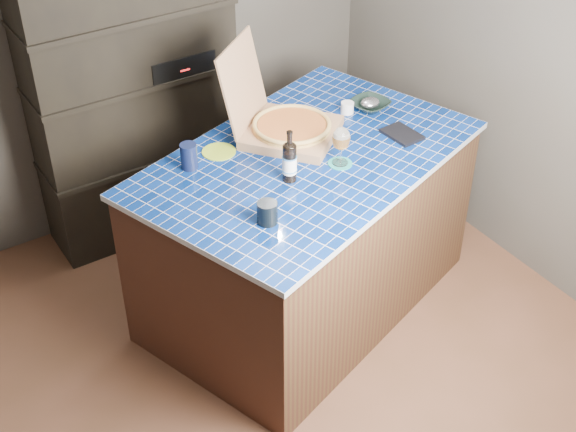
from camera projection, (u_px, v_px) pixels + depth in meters
room at (269, 168)px, 3.51m from camera, size 3.50×3.50×3.50m
shelving_unit at (135, 99)px, 4.75m from camera, size 1.20×0.41×1.80m
kitchen_island at (306, 232)px, 4.39m from camera, size 2.05×1.64×0.98m
pizza_box at (286, 124)px, 4.22m from camera, size 0.69×0.71×0.49m
mead_bottle at (290, 161)px, 3.86m from camera, size 0.07×0.07×0.27m
teal_trivet at (340, 163)px, 4.04m from camera, size 0.12×0.12×0.01m
wine_glass at (341, 139)px, 3.95m from camera, size 0.09×0.09×0.20m
tumbler at (267, 213)px, 3.62m from camera, size 0.10×0.10×0.11m
dvd_case at (402, 134)px, 4.26m from camera, size 0.16×0.22×0.02m
bowl at (370, 105)px, 4.48m from camera, size 0.25×0.25×0.05m
foil_contents at (370, 103)px, 4.47m from camera, size 0.11×0.10×0.05m
white_jar at (347, 108)px, 4.45m from camera, size 0.07×0.07×0.06m
navy_cup at (189, 156)px, 3.97m from camera, size 0.08×0.08×0.13m
green_trivet at (219, 152)px, 4.13m from camera, size 0.18×0.18×0.01m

